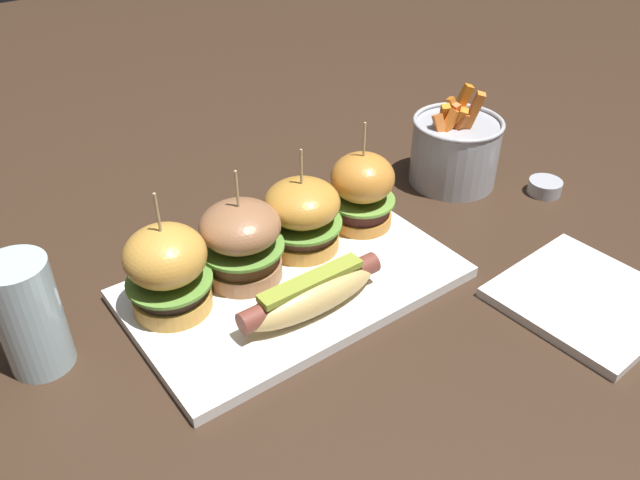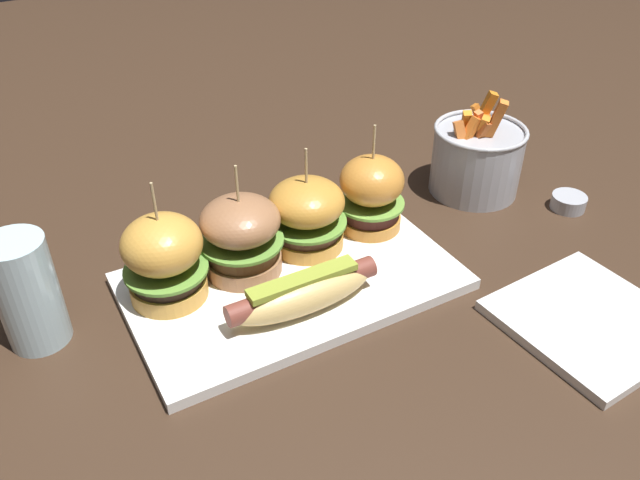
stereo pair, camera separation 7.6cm
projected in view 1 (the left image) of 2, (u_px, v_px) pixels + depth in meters
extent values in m
plane|color=#382619|center=(294.00, 288.00, 0.77)|extent=(3.00, 3.00, 0.00)
cube|color=white|center=(294.00, 283.00, 0.76)|extent=(0.38, 0.23, 0.01)
ellipsoid|color=tan|center=(312.00, 295.00, 0.70)|extent=(0.17, 0.05, 0.04)
cylinder|color=brown|center=(312.00, 291.00, 0.70)|extent=(0.18, 0.02, 0.02)
cube|color=olive|center=(311.00, 280.00, 0.69)|extent=(0.13, 0.02, 0.01)
cylinder|color=gold|center=(173.00, 299.00, 0.71)|extent=(0.09, 0.09, 0.02)
cylinder|color=#3A291D|center=(170.00, 287.00, 0.70)|extent=(0.08, 0.08, 0.01)
cylinder|color=#609338|center=(169.00, 280.00, 0.70)|extent=(0.09, 0.09, 0.00)
ellipsoid|color=gold|center=(165.00, 256.00, 0.68)|extent=(0.09, 0.09, 0.06)
cylinder|color=tan|center=(159.00, 219.00, 0.65)|extent=(0.00, 0.00, 0.06)
cylinder|color=#9B6845|center=(244.00, 268.00, 0.76)|extent=(0.09, 0.09, 0.02)
cylinder|color=#52341C|center=(243.00, 254.00, 0.75)|extent=(0.08, 0.08, 0.02)
cylinder|color=#609338|center=(242.00, 246.00, 0.74)|extent=(0.10, 0.10, 0.00)
ellipsoid|color=#9B6845|center=(240.00, 226.00, 0.73)|extent=(0.09, 0.09, 0.05)
cylinder|color=tan|center=(237.00, 195.00, 0.70)|extent=(0.00, 0.00, 0.06)
cylinder|color=#C78934|center=(303.00, 239.00, 0.81)|extent=(0.09, 0.09, 0.02)
cylinder|color=#543424|center=(303.00, 228.00, 0.80)|extent=(0.08, 0.08, 0.01)
cylinder|color=#609338|center=(302.00, 222.00, 0.80)|extent=(0.10, 0.10, 0.00)
ellipsoid|color=#C78934|center=(302.00, 203.00, 0.78)|extent=(0.09, 0.09, 0.05)
cylinder|color=tan|center=(301.00, 172.00, 0.75)|extent=(0.00, 0.00, 0.06)
cylinder|color=orange|center=(361.00, 218.00, 0.85)|extent=(0.08, 0.08, 0.02)
cylinder|color=#471F1A|center=(361.00, 207.00, 0.84)|extent=(0.07, 0.07, 0.02)
cylinder|color=#6B9E3D|center=(362.00, 200.00, 0.84)|extent=(0.09, 0.09, 0.00)
ellipsoid|color=orange|center=(363.00, 178.00, 0.82)|extent=(0.08, 0.08, 0.06)
cylinder|color=tan|center=(364.00, 145.00, 0.79)|extent=(0.00, 0.00, 0.06)
cylinder|color=#A8AAB2|center=(455.00, 153.00, 0.95)|extent=(0.13, 0.13, 0.09)
torus|color=#B7BABF|center=(459.00, 122.00, 0.92)|extent=(0.13, 0.13, 0.01)
cube|color=orange|center=(456.00, 115.00, 0.93)|extent=(0.04, 0.03, 0.09)
cube|color=orange|center=(456.00, 132.00, 0.91)|extent=(0.02, 0.03, 0.06)
cube|color=orange|center=(468.00, 122.00, 0.91)|extent=(0.03, 0.04, 0.09)
cube|color=orange|center=(442.00, 135.00, 0.91)|extent=(0.02, 0.04, 0.06)
cube|color=orange|center=(445.00, 132.00, 0.91)|extent=(0.04, 0.02, 0.07)
cube|color=orange|center=(460.00, 129.00, 0.92)|extent=(0.03, 0.03, 0.06)
cube|color=orange|center=(454.00, 125.00, 0.93)|extent=(0.02, 0.02, 0.07)
cube|color=orange|center=(459.00, 118.00, 0.95)|extent=(0.03, 0.03, 0.07)
cube|color=orange|center=(443.00, 125.00, 0.92)|extent=(0.03, 0.03, 0.07)
cube|color=orange|center=(458.00, 129.00, 0.92)|extent=(0.02, 0.04, 0.07)
cylinder|color=#A8AAB2|center=(545.00, 187.00, 0.94)|extent=(0.05, 0.05, 0.02)
cylinder|color=#9E3323|center=(546.00, 183.00, 0.94)|extent=(0.04, 0.04, 0.00)
cube|color=white|center=(586.00, 299.00, 0.74)|extent=(0.19, 0.19, 0.01)
cylinder|color=silver|center=(29.00, 316.00, 0.63)|extent=(0.06, 0.06, 0.13)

